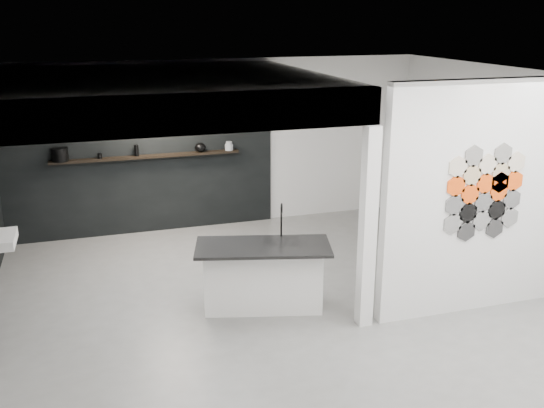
{
  "coord_description": "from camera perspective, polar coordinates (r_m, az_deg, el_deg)",
  "views": [
    {
      "loc": [
        -2.1,
        -6.78,
        3.47
      ],
      "look_at": [
        0.1,
        0.3,
        1.15
      ],
      "focal_mm": 40.0,
      "sensor_mm": 36.0,
      "label": 1
    }
  ],
  "objects": [
    {
      "name": "bottle_dark",
      "position": [
        9.89,
        -12.64,
        4.94
      ],
      "size": [
        0.09,
        0.09,
        0.18
      ],
      "primitive_type": "cylinder",
      "rotation": [
        0.0,
        0.0,
        0.34
      ],
      "color": "black",
      "rests_on": "display_shelf"
    },
    {
      "name": "fascia_beam",
      "position": [
        5.99,
        -9.46,
        8.29
      ],
      "size": [
        4.4,
        0.16,
        0.4
      ],
      "primitive_type": "cube",
      "color": "silver",
      "rests_on": "corner_column"
    },
    {
      "name": "glass_bowl",
      "position": [
        10.13,
        -4.06,
        5.36
      ],
      "size": [
        0.15,
        0.15,
        0.1
      ],
      "primitive_type": "cylinder",
      "rotation": [
        0.0,
        0.0,
        -0.06
      ],
      "color": "gray",
      "rests_on": "display_shelf"
    },
    {
      "name": "partition_panel",
      "position": [
        7.51,
        18.75,
        0.43
      ],
      "size": [
        2.45,
        0.15,
        2.8
      ],
      "primitive_type": "cube",
      "color": "silver",
      "rests_on": "floor"
    },
    {
      "name": "hex_tile_cluster",
      "position": [
        7.44,
        19.42,
        1.04
      ],
      "size": [
        1.04,
        0.02,
        1.16
      ],
      "color": "silver",
      "rests_on": "partition_panel"
    },
    {
      "name": "kitchen_island",
      "position": [
        7.44,
        -0.85,
        -6.68
      ],
      "size": [
        1.73,
        1.09,
        1.29
      ],
      "rotation": [
        0.0,
        0.0,
        -0.25
      ],
      "color": "silver",
      "rests_on": "floor"
    },
    {
      "name": "floor",
      "position": [
        7.91,
        -0.05,
        -8.71
      ],
      "size": [
        7.0,
        6.0,
        0.01
      ],
      "primitive_type": "cube",
      "color": "slate"
    },
    {
      "name": "stockpot",
      "position": [
        9.87,
        -19.34,
        4.42
      ],
      "size": [
        0.29,
        0.29,
        0.21
      ],
      "primitive_type": "cylinder",
      "rotation": [
        0.0,
        0.0,
        -0.16
      ],
      "color": "black",
      "rests_on": "display_shelf"
    },
    {
      "name": "bay_clad_back",
      "position": [
        10.05,
        -12.26,
        3.78
      ],
      "size": [
        4.4,
        0.04,
        2.35
      ],
      "primitive_type": "cube",
      "color": "black",
      "rests_on": "floor"
    },
    {
      "name": "utensil_cup",
      "position": [
        9.88,
        -15.9,
        4.39
      ],
      "size": [
        0.09,
        0.09,
        0.09
      ],
      "primitive_type": "cylinder",
      "rotation": [
        0.0,
        0.0,
        -0.38
      ],
      "color": "black",
      "rests_on": "display_shelf"
    },
    {
      "name": "corner_column",
      "position": [
        6.87,
        9.0,
        -2.36
      ],
      "size": [
        0.16,
        0.16,
        2.35
      ],
      "primitive_type": "cube",
      "color": "silver",
      "rests_on": "floor"
    },
    {
      "name": "bulkhead",
      "position": [
        7.88,
        -11.5,
        10.32
      ],
      "size": [
        4.4,
        4.0,
        0.4
      ],
      "primitive_type": "cube",
      "color": "silver",
      "rests_on": "corner_column"
    },
    {
      "name": "display_shelf",
      "position": [
        9.93,
        -11.68,
        4.39
      ],
      "size": [
        3.0,
        0.15,
        0.04
      ],
      "primitive_type": "cube",
      "color": "black",
      "rests_on": "bay_clad_back"
    },
    {
      "name": "glass_vase",
      "position": [
        10.12,
        -4.07,
        5.49
      ],
      "size": [
        0.11,
        0.11,
        0.14
      ],
      "primitive_type": "cylinder",
      "rotation": [
        0.0,
        0.0,
        -0.03
      ],
      "color": "gray",
      "rests_on": "display_shelf"
    },
    {
      "name": "kettle",
      "position": [
        10.02,
        -6.77,
        5.32
      ],
      "size": [
        0.19,
        0.19,
        0.15
      ],
      "primitive_type": "ellipsoid",
      "rotation": [
        0.0,
        0.0,
        -0.08
      ],
      "color": "black",
      "rests_on": "display_shelf"
    }
  ]
}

